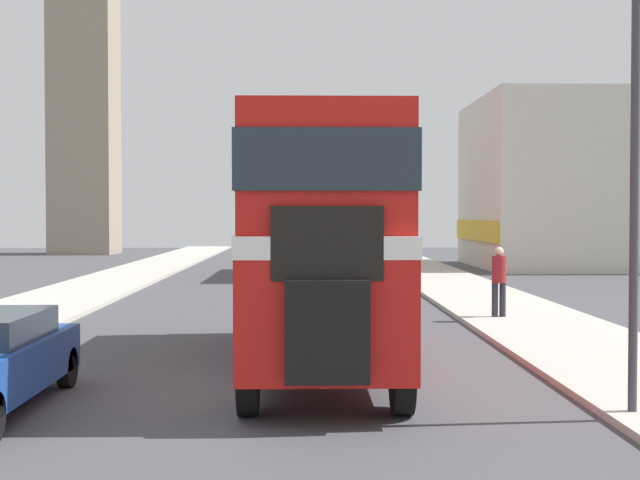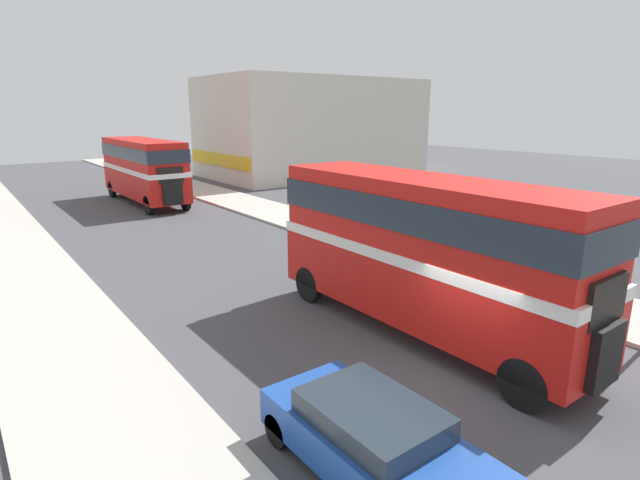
{
  "view_description": "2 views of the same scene",
  "coord_description": "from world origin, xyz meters",
  "views": [
    {
      "loc": [
        0.95,
        -13.61,
        2.77
      ],
      "look_at": [
        1.26,
        2.4,
        2.31
      ],
      "focal_mm": 50.0,
      "sensor_mm": 36.0,
      "label": 1
    },
    {
      "loc": [
        -8.6,
        -6.17,
        5.98
      ],
      "look_at": [
        1.26,
        6.95,
        1.69
      ],
      "focal_mm": 28.0,
      "sensor_mm": 36.0,
      "label": 2
    }
  ],
  "objects": [
    {
      "name": "shop_building_block",
      "position": [
        19.79,
        32.71,
        4.37
      ],
      "size": [
        19.64,
        11.31,
        8.75
      ],
      "color": "beige",
      "rests_on": "ground_plane"
    },
    {
      "name": "ground_plane",
      "position": [
        0.0,
        0.0,
        0.0
      ],
      "size": [
        120.0,
        120.0,
        0.0
      ],
      "primitive_type": "plane",
      "color": "#47474C"
    },
    {
      "name": "car_parked_near",
      "position": [
        -3.64,
        -1.11,
        0.72
      ],
      "size": [
        1.83,
        4.43,
        1.37
      ],
      "color": "#1E479E",
      "rests_on": "ground_plane"
    },
    {
      "name": "bus_distant",
      "position": [
        1.77,
        26.71,
        2.47
      ],
      "size": [
        2.56,
        9.84,
        4.13
      ],
      "color": "red",
      "rests_on": "ground_plane"
    },
    {
      "name": "sidewalk_right",
      "position": [
        6.75,
        0.0,
        0.06
      ],
      "size": [
        3.5,
        120.0,
        0.12
      ],
      "color": "#B7B2A8",
      "rests_on": "ground_plane"
    },
    {
      "name": "double_decker_bus",
      "position": [
        1.26,
        2.38,
        2.56
      ],
      "size": [
        2.42,
        9.68,
        4.28
      ],
      "color": "red",
      "rests_on": "ground_plane"
    },
    {
      "name": "pedestrian_walking",
      "position": [
        6.02,
        9.26,
        1.14
      ],
      "size": [
        0.36,
        0.36,
        1.8
      ],
      "color": "#282833",
      "rests_on": "sidewalk_right"
    }
  ]
}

